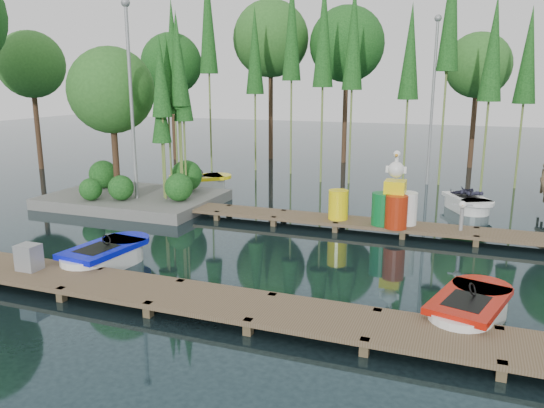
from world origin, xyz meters
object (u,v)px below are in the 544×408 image
(boat_red, at_px, (469,311))
(boat_yellow_far, at_px, (198,183))
(island, at_px, (127,118))
(yellow_barrel, at_px, (338,205))
(boat_blue, at_px, (105,257))
(utility_cabinet, at_px, (29,257))
(drum_cluster, at_px, (395,204))

(boat_red, height_order, boat_yellow_far, boat_yellow_far)
(island, height_order, yellow_barrel, island)
(boat_blue, distance_m, boat_yellow_far, 9.69)
(boat_yellow_far, xyz_separation_m, utility_cabinet, (1.50, -10.83, 0.31))
(island, height_order, boat_red, island)
(utility_cabinet, distance_m, yellow_barrel, 8.95)
(yellow_barrel, bearing_deg, boat_blue, -129.77)
(boat_red, relative_size, utility_cabinet, 4.59)
(boat_yellow_far, xyz_separation_m, drum_cluster, (8.83, -3.99, 0.67))
(boat_blue, xyz_separation_m, boat_red, (8.58, -0.14, -0.01))
(island, xyz_separation_m, yellow_barrel, (8.27, -0.79, -2.42))
(boat_blue, bearing_deg, island, 126.39)
(island, bearing_deg, boat_blue, -59.97)
(utility_cabinet, bearing_deg, island, 109.11)
(yellow_barrel, bearing_deg, boat_yellow_far, 151.54)
(boat_blue, xyz_separation_m, utility_cabinet, (-0.96, -1.46, 0.35))
(island, height_order, drum_cluster, island)
(island, height_order, boat_yellow_far, island)
(boat_blue, relative_size, yellow_barrel, 2.94)
(boat_blue, xyz_separation_m, drum_cluster, (6.38, 5.38, 0.71))
(utility_cabinet, xyz_separation_m, drum_cluster, (7.34, 6.84, 0.36))
(island, distance_m, boat_yellow_far, 4.36)
(island, xyz_separation_m, boat_yellow_far, (1.20, 3.04, -2.89))
(island, height_order, utility_cabinet, island)
(island, distance_m, drum_cluster, 10.32)
(utility_cabinet, relative_size, yellow_barrel, 0.65)
(boat_red, xyz_separation_m, drum_cluster, (-2.21, 5.52, 0.72))
(yellow_barrel, bearing_deg, utility_cabinet, -128.51)
(boat_yellow_far, xyz_separation_m, yellow_barrel, (7.07, -3.83, 0.47))
(boat_yellow_far, bearing_deg, boat_red, -61.00)
(yellow_barrel, relative_size, drum_cluster, 0.41)
(island, relative_size, boat_yellow_far, 2.32)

